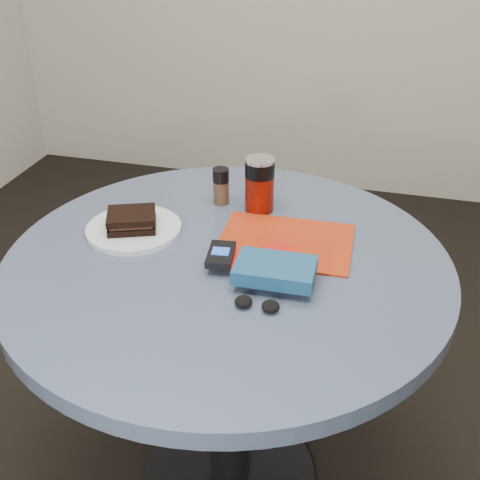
% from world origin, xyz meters
% --- Properties ---
extents(ground, '(4.00, 4.00, 0.00)m').
position_xyz_m(ground, '(0.00, 0.00, 0.00)').
color(ground, black).
rests_on(ground, ground).
extents(table, '(1.00, 1.00, 0.75)m').
position_xyz_m(table, '(0.00, 0.00, 0.59)').
color(table, black).
rests_on(table, ground).
extents(plate, '(0.29, 0.29, 0.01)m').
position_xyz_m(plate, '(-0.25, 0.05, 0.76)').
color(plate, silver).
rests_on(plate, table).
extents(sandwich, '(0.14, 0.13, 0.04)m').
position_xyz_m(sandwich, '(-0.25, 0.05, 0.78)').
color(sandwich, black).
rests_on(sandwich, plate).
extents(soda_can, '(0.08, 0.08, 0.14)m').
position_xyz_m(soda_can, '(0.02, 0.24, 0.82)').
color(soda_can, '#691005').
rests_on(soda_can, table).
extents(pepper_grinder, '(0.05, 0.05, 0.10)m').
position_xyz_m(pepper_grinder, '(-0.09, 0.25, 0.80)').
color(pepper_grinder, '#4B3220').
rests_on(pepper_grinder, table).
extents(magazine, '(0.31, 0.24, 0.01)m').
position_xyz_m(magazine, '(0.11, 0.09, 0.75)').
color(magazine, '#9D280E').
rests_on(magazine, table).
extents(red_book, '(0.19, 0.18, 0.01)m').
position_xyz_m(red_book, '(0.08, -0.01, 0.76)').
color(red_book, '#B6180E').
rests_on(red_book, magazine).
extents(novel, '(0.17, 0.11, 0.03)m').
position_xyz_m(novel, '(0.12, -0.07, 0.78)').
color(novel, navy).
rests_on(novel, red_book).
extents(mp3_player, '(0.07, 0.10, 0.02)m').
position_xyz_m(mp3_player, '(-0.00, -0.03, 0.78)').
color(mp3_player, black).
rests_on(mp3_player, red_book).
extents(headphones, '(0.09, 0.04, 0.02)m').
position_xyz_m(headphones, '(0.11, -0.16, 0.76)').
color(headphones, black).
rests_on(headphones, table).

